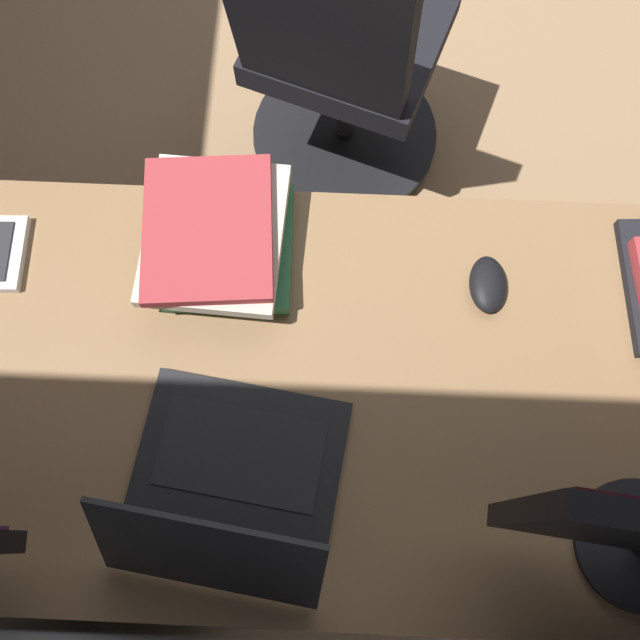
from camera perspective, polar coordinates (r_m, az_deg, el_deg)
desk at (r=1.18m, az=-0.10°, el=-6.49°), size 2.35×0.73×0.73m
drawer_pedestal at (r=1.53m, az=-11.85°, el=-9.27°), size 0.40×0.51×0.69m
laptop_leftmost at (r=1.06m, az=-7.67°, el=-14.13°), size 0.37×0.36×0.21m
mouse_main at (r=1.20m, az=13.95°, el=2.93°), size 0.06×0.10×0.03m
book_stack_near at (r=1.17m, az=-8.47°, el=6.79°), size 0.25×0.29×0.10m
office_chair at (r=1.77m, az=1.67°, el=20.95°), size 0.56×0.60×0.97m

